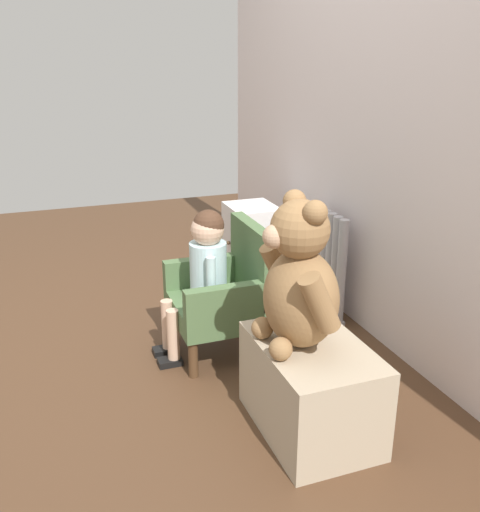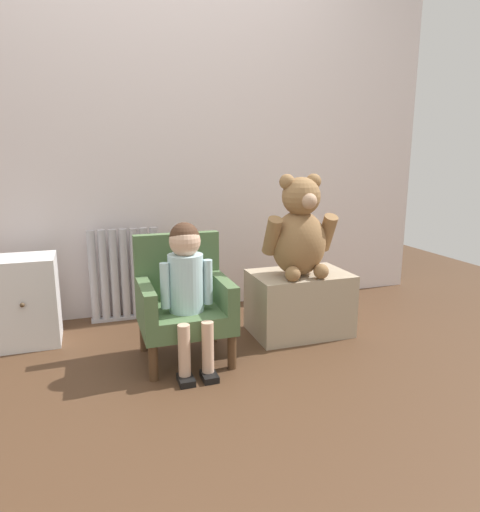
{
  "view_description": "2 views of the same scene",
  "coord_description": "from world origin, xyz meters",
  "px_view_note": "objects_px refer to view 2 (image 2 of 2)",
  "views": [
    {
      "loc": [
        2.33,
        -0.38,
        1.37
      ],
      "look_at": [
        0.27,
        0.37,
        0.58
      ],
      "focal_mm": 40.0,
      "sensor_mm": 36.0,
      "label": 1
    },
    {
      "loc": [
        -0.44,
        -1.77,
        1.02
      ],
      "look_at": [
        0.3,
        0.41,
        0.5
      ],
      "focal_mm": 32.0,
      "sensor_mm": 36.0,
      "label": 2
    }
  ],
  "objects_px": {
    "child_figure": "(187,275)",
    "low_bench": "(299,303)",
    "large_teddy_bear": "(300,232)",
    "child_armchair": "(183,300)",
    "small_dresser": "(26,301)",
    "radiator": "(125,275)"
  },
  "relations": [
    {
      "from": "small_dresser",
      "to": "low_bench",
      "type": "xyz_separation_m",
      "value": [
        1.47,
        -0.33,
        -0.06
      ]
    },
    {
      "from": "radiator",
      "to": "large_teddy_bear",
      "type": "bearing_deg",
      "value": -33.42
    },
    {
      "from": "child_figure",
      "to": "low_bench",
      "type": "bearing_deg",
      "value": 16.38
    },
    {
      "from": "child_figure",
      "to": "low_bench",
      "type": "height_order",
      "value": "child_figure"
    },
    {
      "from": "small_dresser",
      "to": "large_teddy_bear",
      "type": "relative_size",
      "value": 0.87
    },
    {
      "from": "child_figure",
      "to": "low_bench",
      "type": "xyz_separation_m",
      "value": [
        0.7,
        0.21,
        -0.28
      ]
    },
    {
      "from": "low_bench",
      "to": "large_teddy_bear",
      "type": "bearing_deg",
      "value": -125.02
    },
    {
      "from": "child_figure",
      "to": "large_teddy_bear",
      "type": "xyz_separation_m",
      "value": [
        0.67,
        0.16,
        0.15
      ]
    },
    {
      "from": "child_armchair",
      "to": "child_figure",
      "type": "distance_m",
      "value": 0.19
    },
    {
      "from": "low_bench",
      "to": "large_teddy_bear",
      "type": "relative_size",
      "value": 0.98
    },
    {
      "from": "small_dresser",
      "to": "large_teddy_bear",
      "type": "bearing_deg",
      "value": -14.78
    },
    {
      "from": "small_dresser",
      "to": "low_bench",
      "type": "relative_size",
      "value": 0.88
    },
    {
      "from": "child_armchair",
      "to": "low_bench",
      "type": "height_order",
      "value": "child_armchair"
    },
    {
      "from": "radiator",
      "to": "small_dresser",
      "type": "height_order",
      "value": "radiator"
    },
    {
      "from": "radiator",
      "to": "child_figure",
      "type": "distance_m",
      "value": 0.8
    },
    {
      "from": "radiator",
      "to": "child_armchair",
      "type": "bearing_deg",
      "value": -70.02
    },
    {
      "from": "child_armchair",
      "to": "small_dresser",
      "type": "bearing_deg",
      "value": 151.0
    },
    {
      "from": "child_armchair",
      "to": "child_figure",
      "type": "height_order",
      "value": "child_figure"
    },
    {
      "from": "radiator",
      "to": "small_dresser",
      "type": "xyz_separation_m",
      "value": [
        -0.54,
        -0.21,
        -0.04
      ]
    },
    {
      "from": "small_dresser",
      "to": "large_teddy_bear",
      "type": "distance_m",
      "value": 1.53
    },
    {
      "from": "small_dresser",
      "to": "large_teddy_bear",
      "type": "xyz_separation_m",
      "value": [
        1.44,
        -0.38,
        0.36
      ]
    },
    {
      "from": "small_dresser",
      "to": "child_figure",
      "type": "bearing_deg",
      "value": -34.74
    }
  ]
}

